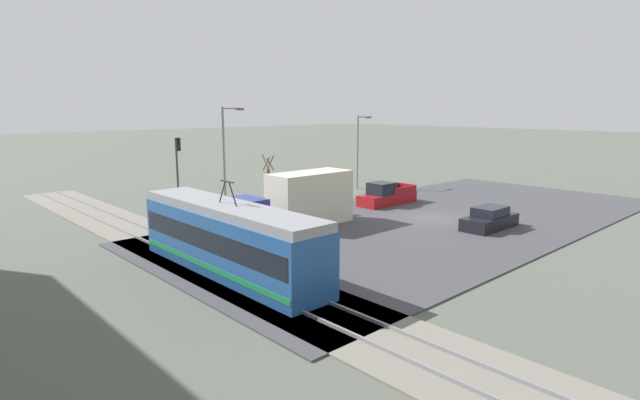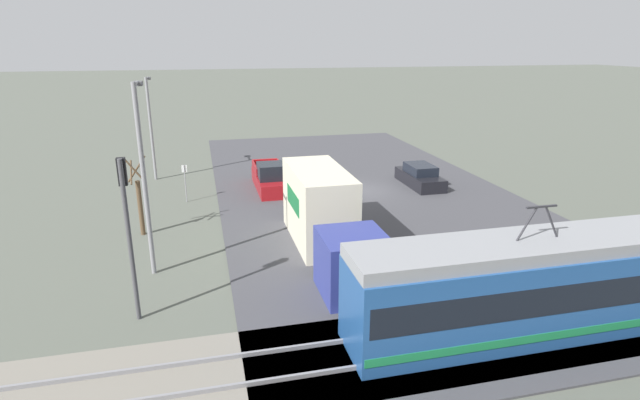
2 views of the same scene
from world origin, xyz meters
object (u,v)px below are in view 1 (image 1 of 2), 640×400
(box_truck, at_px, (294,203))
(street_tree, at_px, (269,181))
(sedan_car_0, at_px, (490,219))
(street_lamp_mid_block, at_px, (226,152))
(no_parking_sign, at_px, (329,183))
(street_lamp_near_crossing, at_px, (359,146))
(pickup_truck, at_px, (386,196))
(light_rail_tram, at_px, (229,239))
(traffic_light_pole, at_px, (178,167))

(box_truck, height_order, street_tree, street_tree)
(box_truck, bearing_deg, sedan_car_0, -134.13)
(box_truck, distance_m, street_tree, 9.72)
(street_lamp_mid_block, relative_size, no_parking_sign, 3.44)
(street_tree, xyz_separation_m, street_lamp_near_crossing, (0.12, -11.45, 2.37))
(pickup_truck, relative_size, street_lamp_mid_block, 0.69)
(street_lamp_near_crossing, bearing_deg, pickup_truck, 147.48)
(box_truck, bearing_deg, no_parking_sign, -55.63)
(pickup_truck, bearing_deg, street_tree, 40.44)
(light_rail_tram, height_order, street_tree, light_rail_tram)
(light_rail_tram, bearing_deg, box_truck, -59.07)
(light_rail_tram, relative_size, street_tree, 3.07)
(street_lamp_near_crossing, bearing_deg, no_parking_sign, 109.75)
(traffic_light_pole, bearing_deg, pickup_truck, -114.88)
(no_parking_sign, bearing_deg, box_truck, 124.37)
(street_tree, height_order, no_parking_sign, street_tree)
(traffic_light_pole, xyz_separation_m, street_lamp_near_crossing, (0.75, -20.06, 0.45))
(box_truck, relative_size, pickup_truck, 1.82)
(pickup_truck, relative_size, traffic_light_pole, 0.94)
(street_lamp_near_crossing, xyz_separation_m, street_lamp_mid_block, (-1.00, 16.14, 0.44))
(street_lamp_near_crossing, bearing_deg, traffic_light_pole, 92.13)
(box_truck, height_order, street_lamp_mid_block, street_lamp_mid_block)
(sedan_car_0, bearing_deg, street_lamp_mid_block, 29.81)
(light_rail_tram, xyz_separation_m, sedan_car_0, (-4.12, -17.74, -1.04))
(light_rail_tram, xyz_separation_m, traffic_light_pole, (13.04, -4.12, 2.07))
(box_truck, relative_size, street_lamp_near_crossing, 1.40)
(pickup_truck, xyz_separation_m, street_lamp_near_crossing, (7.76, -4.94, 3.44))
(traffic_light_pole, distance_m, no_parking_sign, 14.06)
(light_rail_tram, bearing_deg, sedan_car_0, -103.09)
(sedan_car_0, xyz_separation_m, street_lamp_near_crossing, (17.91, -6.44, 3.56))
(sedan_car_0, xyz_separation_m, no_parking_sign, (15.66, -0.16, 0.75))
(pickup_truck, distance_m, street_lamp_near_crossing, 9.82)
(pickup_truck, height_order, street_tree, street_tree)
(street_tree, relative_size, street_lamp_near_crossing, 0.57)
(street_lamp_mid_block, bearing_deg, light_rail_tram, 147.82)
(sedan_car_0, height_order, no_parking_sign, no_parking_sign)
(sedan_car_0, height_order, traffic_light_pole, traffic_light_pole)
(pickup_truck, height_order, sedan_car_0, pickup_truck)
(traffic_light_pole, bearing_deg, street_lamp_near_crossing, -87.87)
(street_tree, bearing_deg, pickup_truck, -139.56)
(pickup_truck, distance_m, street_tree, 10.09)
(sedan_car_0, relative_size, street_lamp_near_crossing, 0.63)
(light_rail_tram, xyz_separation_m, no_parking_sign, (11.53, -17.90, -0.29))
(no_parking_sign, bearing_deg, street_lamp_mid_block, 82.74)
(box_truck, distance_m, street_lamp_near_crossing, 18.29)
(street_lamp_near_crossing, xyz_separation_m, no_parking_sign, (-2.26, 6.28, -2.81))
(street_lamp_near_crossing, distance_m, no_parking_sign, 7.24)
(sedan_car_0, distance_m, street_lamp_near_crossing, 19.37)
(light_rail_tram, distance_m, traffic_light_pole, 13.84)
(traffic_light_pole, xyz_separation_m, street_lamp_mid_block, (-0.26, -3.93, 0.88))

